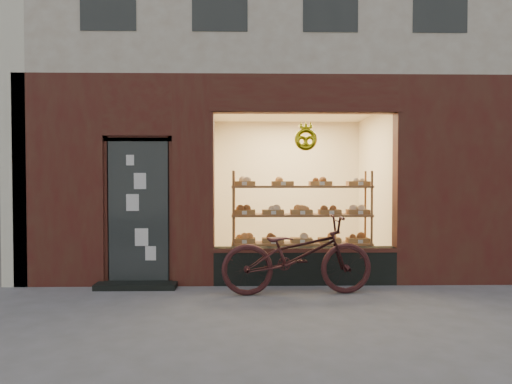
{
  "coord_description": "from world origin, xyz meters",
  "views": [
    {
      "loc": [
        -0.41,
        -4.64,
        1.56
      ],
      "look_at": [
        -0.28,
        2.0,
        1.38
      ],
      "focal_mm": 32.0,
      "sensor_mm": 36.0,
      "label": 1
    }
  ],
  "objects": [
    {
      "name": "bicycle",
      "position": [
        0.27,
        1.52,
        0.54
      ],
      "size": [
        2.1,
        0.85,
        1.08
      ],
      "primitive_type": "imported",
      "rotation": [
        0.0,
        0.0,
        1.64
      ],
      "color": "#361617",
      "rests_on": "ground"
    },
    {
      "name": "display_shelf",
      "position": [
        0.45,
        2.55,
        0.86
      ],
      "size": [
        2.2,
        0.45,
        1.7
      ],
      "color": "olive",
      "rests_on": "ground"
    },
    {
      "name": "ground",
      "position": [
        0.0,
        0.0,
        0.0
      ],
      "size": [
        90.0,
        90.0,
        0.0
      ],
      "primitive_type": "plane",
      "color": "#595959"
    }
  ]
}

